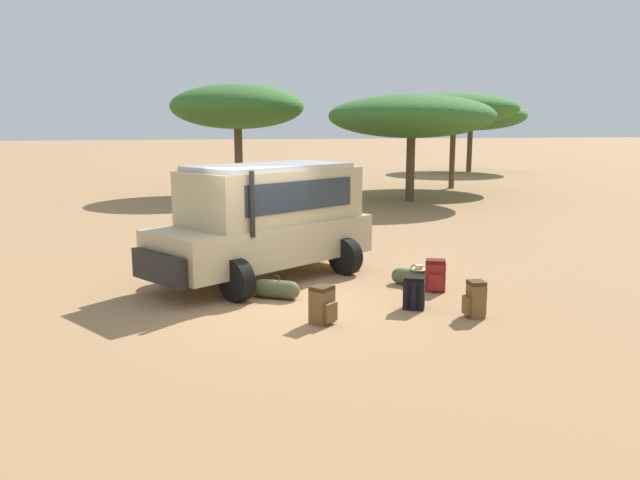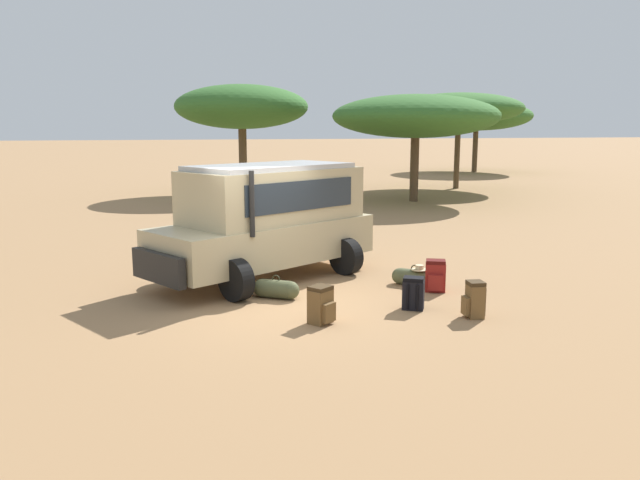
{
  "view_description": "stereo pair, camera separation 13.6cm",
  "coord_description": "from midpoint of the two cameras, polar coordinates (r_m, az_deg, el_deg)",
  "views": [
    {
      "loc": [
        -2.59,
        -10.96,
        3.21
      ],
      "look_at": [
        0.97,
        0.71,
        1.0
      ],
      "focal_mm": 35.0,
      "sensor_mm": 36.0,
      "label": 1
    },
    {
      "loc": [
        -2.46,
        -11.0,
        3.21
      ],
      "look_at": [
        0.97,
        0.71,
        1.0
      ],
      "focal_mm": 35.0,
      "sensor_mm": 36.0,
      "label": 2
    }
  ],
  "objects": [
    {
      "name": "ground_plane",
      "position": [
        11.71,
        -3.88,
        -5.66
      ],
      "size": [
        320.0,
        320.0,
        0.0
      ],
      "primitive_type": "plane",
      "color": "#9E754C"
    },
    {
      "name": "acacia_tree_far_left",
      "position": [
        30.46,
        -7.68,
        11.95
      ],
      "size": [
        6.32,
        6.17,
        5.22
      ],
      "color": "brown",
      "rests_on": "ground_plane"
    },
    {
      "name": "acacia_tree_left_mid",
      "position": [
        27.69,
        8.24,
        11.11
      ],
      "size": [
        7.24,
        6.94,
        4.61
      ],
      "color": "brown",
      "rests_on": "ground_plane"
    },
    {
      "name": "backpack_outermost",
      "position": [
        10.36,
        -0.14,
        -5.98
      ],
      "size": [
        0.47,
        0.48,
        0.63
      ],
      "color": "brown",
      "rests_on": "ground_plane"
    },
    {
      "name": "backpack_near_rear_wheel",
      "position": [
        11.3,
        8.26,
        -4.84
      ],
      "size": [
        0.45,
        0.46,
        0.59
      ],
      "color": "black",
      "rests_on": "ground_plane"
    },
    {
      "name": "safari_vehicle",
      "position": [
        13.33,
        -5.11,
        1.97
      ],
      "size": [
        5.32,
        4.03,
        2.44
      ],
      "color": "tan",
      "rests_on": "ground_plane"
    },
    {
      "name": "acacia_tree_centre_back",
      "position": [
        34.04,
        12.04,
        11.65
      ],
      "size": [
        6.66,
        6.67,
        4.99
      ],
      "color": "brown",
      "rests_on": "ground_plane"
    },
    {
      "name": "backpack_cluster_center",
      "position": [
        11.0,
        13.66,
        -5.31
      ],
      "size": [
        0.39,
        0.33,
        0.64
      ],
      "color": "brown",
      "rests_on": "ground_plane"
    },
    {
      "name": "duffel_bag_low_black_case",
      "position": [
        12.97,
        8.33,
        -3.37
      ],
      "size": [
        0.8,
        0.76,
        0.44
      ],
      "color": "#4C5133",
      "rests_on": "ground_plane"
    },
    {
      "name": "backpack_beside_front_wheel",
      "position": [
        12.57,
        10.19,
        -3.25
      ],
      "size": [
        0.47,
        0.47,
        0.63
      ],
      "color": "maroon",
      "rests_on": "ground_plane"
    },
    {
      "name": "duffel_bag_soft_canvas",
      "position": [
        11.92,
        -4.33,
        -4.5
      ],
      "size": [
        0.82,
        0.68,
        0.45
      ],
      "color": "#4C5133",
      "rests_on": "ground_plane"
    },
    {
      "name": "acacia_tree_right_mid",
      "position": [
        47.34,
        13.55,
        10.95
      ],
      "size": [
        7.73,
        8.23,
        5.07
      ],
      "color": "brown",
      "rests_on": "ground_plane"
    }
  ]
}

